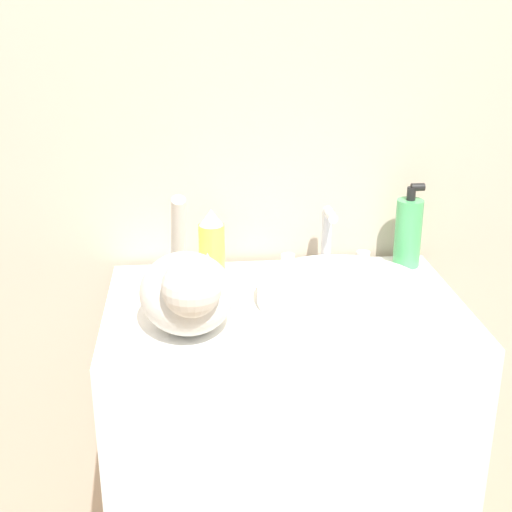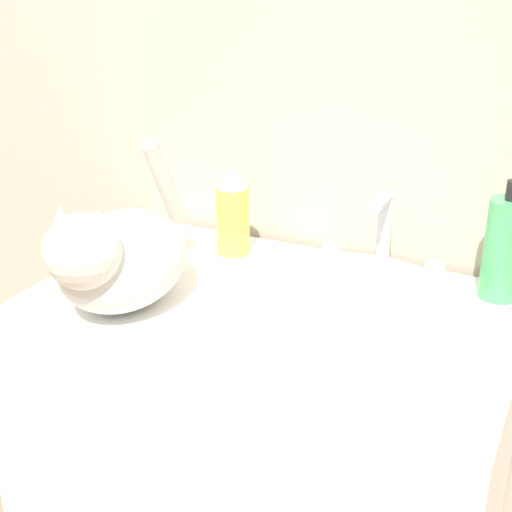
{
  "view_description": "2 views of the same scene",
  "coord_description": "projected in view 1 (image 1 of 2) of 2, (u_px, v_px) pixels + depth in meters",
  "views": [
    {
      "loc": [
        -0.19,
        -1.09,
        1.53
      ],
      "look_at": [
        -0.06,
        0.22,
        1.03
      ],
      "focal_mm": 50.0,
      "sensor_mm": 36.0,
      "label": 1
    },
    {
      "loc": [
        0.41,
        -0.64,
        1.41
      ],
      "look_at": [
        -0.02,
        0.24,
        0.99
      ],
      "focal_mm": 50.0,
      "sensor_mm": 36.0,
      "label": 2
    }
  ],
  "objects": [
    {
      "name": "wall_back",
      "position": [
        270.0,
        115.0,
        1.62
      ],
      "size": [
        6.0,
        0.05,
        2.5
      ],
      "color": "#C6B29E",
      "rests_on": "ground_plane"
    },
    {
      "name": "vanity_cabinet",
      "position": [
        282.0,
        482.0,
        1.64
      ],
      "size": [
        0.74,
        0.5,
        0.91
      ],
      "color": "white",
      "rests_on": "ground_plane"
    },
    {
      "name": "sink_basin",
      "position": [
        343.0,
        294.0,
        1.47
      ],
      "size": [
        0.36,
        0.36,
        0.04
      ],
      "color": "silver",
      "rests_on": "vanity_cabinet"
    },
    {
      "name": "faucet",
      "position": [
        327.0,
        244.0,
        1.64
      ],
      "size": [
        0.21,
        0.08,
        0.15
      ],
      "color": "silver",
      "rests_on": "vanity_cabinet"
    },
    {
      "name": "cat",
      "position": [
        187.0,
        290.0,
        1.33
      ],
      "size": [
        0.2,
        0.36,
        0.23
      ],
      "rotation": [
        0.0,
        0.0,
        -1.47
      ],
      "color": "silver",
      "rests_on": "vanity_cabinet"
    },
    {
      "name": "soap_bottle",
      "position": [
        408.0,
        232.0,
        1.64
      ],
      "size": [
        0.06,
        0.06,
        0.2
      ],
      "color": "#4CB266",
      "rests_on": "vanity_cabinet"
    },
    {
      "name": "spray_bottle",
      "position": [
        212.0,
        244.0,
        1.58
      ],
      "size": [
        0.06,
        0.06,
        0.16
      ],
      "color": "#EADB4C",
      "rests_on": "vanity_cabinet"
    }
  ]
}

